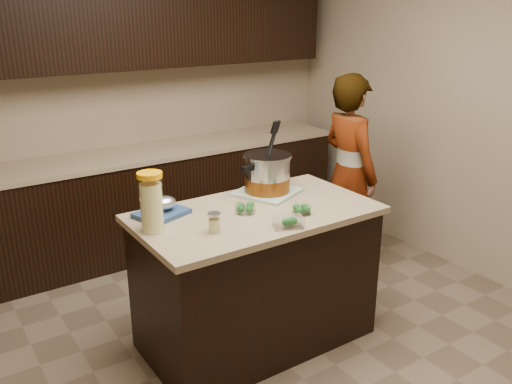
% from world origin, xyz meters
% --- Properties ---
extents(ground_plane, '(4.00, 4.00, 0.00)m').
position_xyz_m(ground_plane, '(0.00, 0.00, 0.00)').
color(ground_plane, brown).
rests_on(ground_plane, ground).
extents(room_shell, '(4.04, 4.04, 2.72)m').
position_xyz_m(room_shell, '(0.00, 0.00, 1.71)').
color(room_shell, tan).
rests_on(room_shell, ground).
extents(back_cabinets, '(3.60, 0.63, 2.33)m').
position_xyz_m(back_cabinets, '(0.00, 1.74, 0.94)').
color(back_cabinets, black).
rests_on(back_cabinets, ground).
extents(island, '(1.46, 0.81, 0.90)m').
position_xyz_m(island, '(0.00, 0.00, 0.45)').
color(island, black).
rests_on(island, ground).
extents(dish_towel, '(0.48, 0.48, 0.02)m').
position_xyz_m(dish_towel, '(0.24, 0.22, 0.91)').
color(dish_towel, '#62926B').
rests_on(dish_towel, island).
extents(stock_pot, '(0.44, 0.37, 0.45)m').
position_xyz_m(stock_pot, '(0.24, 0.22, 1.02)').
color(stock_pot, '#B7B7BC').
rests_on(stock_pot, dish_towel).
extents(lemonade_pitcher, '(0.14, 0.14, 0.33)m').
position_xyz_m(lemonade_pitcher, '(-0.64, 0.06, 1.05)').
color(lemonade_pitcher, '#DAD885').
rests_on(lemonade_pitcher, island).
extents(mason_jar, '(0.08, 0.08, 0.12)m').
position_xyz_m(mason_jar, '(-0.37, -0.14, 0.95)').
color(mason_jar, '#DAD885').
rests_on(mason_jar, island).
extents(broccoli_tub_left, '(0.14, 0.14, 0.06)m').
position_xyz_m(broccoli_tub_left, '(-0.07, 0.01, 0.93)').
color(broccoli_tub_left, silver).
rests_on(broccoli_tub_left, island).
extents(broccoli_tub_right, '(0.13, 0.13, 0.05)m').
position_xyz_m(broccoli_tub_right, '(0.20, -0.19, 0.92)').
color(broccoli_tub_right, silver).
rests_on(broccoli_tub_right, island).
extents(broccoli_tub_rect, '(0.20, 0.18, 0.06)m').
position_xyz_m(broccoli_tub_rect, '(0.01, -0.30, 0.93)').
color(broccoli_tub_rect, silver).
rests_on(broccoli_tub_rect, island).
extents(blue_tray, '(0.34, 0.30, 0.11)m').
position_xyz_m(blue_tray, '(-0.50, 0.24, 0.94)').
color(blue_tray, navy).
rests_on(blue_tray, island).
extents(person, '(0.42, 0.61, 1.59)m').
position_xyz_m(person, '(1.22, 0.49, 0.80)').
color(person, gray).
rests_on(person, ground).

